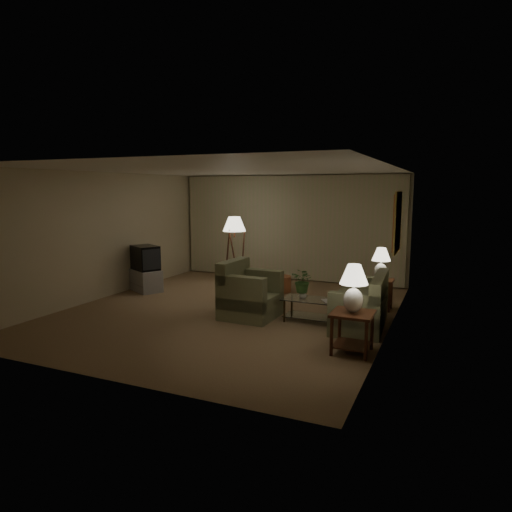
{
  "coord_description": "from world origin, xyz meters",
  "views": [
    {
      "loc": [
        3.9,
        -7.68,
        2.35
      ],
      "look_at": [
        0.3,
        0.6,
        1.01
      ],
      "focal_mm": 32.0,
      "sensor_mm": 36.0,
      "label": 1
    }
  ],
  "objects_px": {
    "table_lamp_far": "(381,261)",
    "ottoman": "(279,284)",
    "table_lamp_near": "(354,284)",
    "vase": "(303,294)",
    "side_table_far": "(380,289)",
    "floor_lamp": "(235,250)",
    "armchair": "(251,295)",
    "side_table_near": "(352,325)",
    "coffee_table": "(311,307)",
    "tv_cabinet": "(146,280)",
    "sofa": "(360,306)",
    "crt_tv": "(145,258)"
  },
  "relations": [
    {
      "from": "side_table_far",
      "to": "floor_lamp",
      "type": "height_order",
      "value": "floor_lamp"
    },
    {
      "from": "ottoman",
      "to": "vase",
      "type": "bearing_deg",
      "value": -59.28
    },
    {
      "from": "vase",
      "to": "tv_cabinet",
      "type": "bearing_deg",
      "value": 168.05
    },
    {
      "from": "side_table_far",
      "to": "vase",
      "type": "distance_m",
      "value": 1.77
    },
    {
      "from": "armchair",
      "to": "vase",
      "type": "xyz_separation_m",
      "value": [
        0.95,
        0.15,
        0.08
      ]
    },
    {
      "from": "side_table_near",
      "to": "coffee_table",
      "type": "relative_size",
      "value": 0.61
    },
    {
      "from": "table_lamp_near",
      "to": "vase",
      "type": "bearing_deg",
      "value": 132.44
    },
    {
      "from": "crt_tv",
      "to": "table_lamp_near",
      "type": "bearing_deg",
      "value": 6.5
    },
    {
      "from": "side_table_far",
      "to": "coffee_table",
      "type": "relative_size",
      "value": 0.61
    },
    {
      "from": "table_lamp_far",
      "to": "ottoman",
      "type": "relative_size",
      "value": 1.15
    },
    {
      "from": "side_table_far",
      "to": "coffee_table",
      "type": "xyz_separation_m",
      "value": [
        -0.99,
        -1.35,
        -0.12
      ]
    },
    {
      "from": "vase",
      "to": "table_lamp_near",
      "type": "bearing_deg",
      "value": -47.56
    },
    {
      "from": "sofa",
      "to": "table_lamp_far",
      "type": "relative_size",
      "value": 2.75
    },
    {
      "from": "sofa",
      "to": "side_table_far",
      "type": "bearing_deg",
      "value": 169.92
    },
    {
      "from": "sofa",
      "to": "crt_tv",
      "type": "xyz_separation_m",
      "value": [
        -5.05,
        0.76,
        0.42
      ]
    },
    {
      "from": "sofa",
      "to": "tv_cabinet",
      "type": "bearing_deg",
      "value": -101.78
    },
    {
      "from": "side_table_near",
      "to": "vase",
      "type": "distance_m",
      "value": 1.7
    },
    {
      "from": "armchair",
      "to": "tv_cabinet",
      "type": "bearing_deg",
      "value": 73.75
    },
    {
      "from": "coffee_table",
      "to": "tv_cabinet",
      "type": "height_order",
      "value": "tv_cabinet"
    },
    {
      "from": "sofa",
      "to": "floor_lamp",
      "type": "bearing_deg",
      "value": -123.99
    },
    {
      "from": "crt_tv",
      "to": "floor_lamp",
      "type": "bearing_deg",
      "value": 65.62
    },
    {
      "from": "side_table_near",
      "to": "crt_tv",
      "type": "distance_m",
      "value": 5.62
    },
    {
      "from": "table_lamp_far",
      "to": "tv_cabinet",
      "type": "height_order",
      "value": "table_lamp_far"
    },
    {
      "from": "sofa",
      "to": "vase",
      "type": "height_order",
      "value": "sofa"
    },
    {
      "from": "armchair",
      "to": "crt_tv",
      "type": "relative_size",
      "value": 1.31
    },
    {
      "from": "table_lamp_near",
      "to": "tv_cabinet",
      "type": "height_order",
      "value": "table_lamp_near"
    },
    {
      "from": "side_table_near",
      "to": "table_lamp_near",
      "type": "bearing_deg",
      "value": 180.0
    },
    {
      "from": "armchair",
      "to": "side_table_near",
      "type": "distance_m",
      "value": 2.37
    },
    {
      "from": "table_lamp_near",
      "to": "crt_tv",
      "type": "xyz_separation_m",
      "value": [
        -5.2,
        2.11,
        -0.23
      ]
    },
    {
      "from": "sofa",
      "to": "tv_cabinet",
      "type": "height_order",
      "value": "sofa"
    },
    {
      "from": "coffee_table",
      "to": "vase",
      "type": "xyz_separation_m",
      "value": [
        -0.15,
        -0.0,
        0.21
      ]
    },
    {
      "from": "side_table_far",
      "to": "tv_cabinet",
      "type": "distance_m",
      "value": 5.23
    },
    {
      "from": "side_table_far",
      "to": "table_lamp_near",
      "type": "height_order",
      "value": "table_lamp_near"
    },
    {
      "from": "table_lamp_far",
      "to": "vase",
      "type": "relative_size",
      "value": 4.28
    },
    {
      "from": "side_table_far",
      "to": "table_lamp_near",
      "type": "bearing_deg",
      "value": -90.0
    },
    {
      "from": "table_lamp_near",
      "to": "vase",
      "type": "xyz_separation_m",
      "value": [
        -1.14,
        1.25,
        -0.52
      ]
    },
    {
      "from": "floor_lamp",
      "to": "vase",
      "type": "height_order",
      "value": "floor_lamp"
    },
    {
      "from": "table_lamp_far",
      "to": "crt_tv",
      "type": "distance_m",
      "value": 5.23
    },
    {
      "from": "armchair",
      "to": "floor_lamp",
      "type": "distance_m",
      "value": 2.73
    },
    {
      "from": "sofa",
      "to": "side_table_far",
      "type": "xyz_separation_m",
      "value": [
        0.15,
        1.25,
        0.04
      ]
    },
    {
      "from": "vase",
      "to": "armchair",
      "type": "bearing_deg",
      "value": -170.84
    },
    {
      "from": "ottoman",
      "to": "table_lamp_near",
      "type": "bearing_deg",
      "value": -54.4
    },
    {
      "from": "coffee_table",
      "to": "floor_lamp",
      "type": "bearing_deg",
      "value": 140.26
    },
    {
      "from": "side_table_near",
      "to": "tv_cabinet",
      "type": "relative_size",
      "value": 0.65
    },
    {
      "from": "vase",
      "to": "side_table_far",
      "type": "bearing_deg",
      "value": 49.74
    },
    {
      "from": "sofa",
      "to": "armchair",
      "type": "height_order",
      "value": "armchair"
    },
    {
      "from": "tv_cabinet",
      "to": "ottoman",
      "type": "height_order",
      "value": "tv_cabinet"
    },
    {
      "from": "table_lamp_far",
      "to": "floor_lamp",
      "type": "bearing_deg",
      "value": 167.8
    },
    {
      "from": "side_table_far",
      "to": "table_lamp_near",
      "type": "xyz_separation_m",
      "value": [
        0.0,
        -2.6,
        0.61
      ]
    },
    {
      "from": "coffee_table",
      "to": "tv_cabinet",
      "type": "relative_size",
      "value": 1.07
    }
  ]
}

